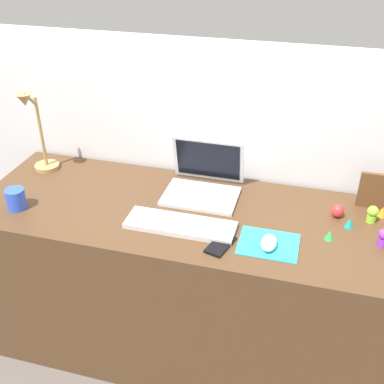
{
  "coord_description": "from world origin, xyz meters",
  "views": [
    {
      "loc": [
        0.41,
        -1.49,
        1.77
      ],
      "look_at": [
        0.0,
        0.0,
        0.83
      ],
      "focal_mm": 44.44,
      "sensor_mm": 36.0,
      "label": 1
    }
  ],
  "objects_px": {
    "toy_figurine_red": "(338,211)",
    "toy_figurine_purple": "(384,237)",
    "coffee_mug": "(16,199)",
    "cell_phone": "(220,245)",
    "mouse": "(269,243)",
    "desk_lamp": "(37,134)",
    "toy_figurine_orange": "(382,212)",
    "laptop": "(204,180)",
    "toy_figurine_lime": "(372,214)",
    "picture_frame": "(374,191)",
    "toy_figurine_green": "(329,235)",
    "keyboard": "(180,225)",
    "toy_figurine_teal": "(349,223)"
  },
  "relations": [
    {
      "from": "toy_figurine_red",
      "to": "toy_figurine_purple",
      "type": "xyz_separation_m",
      "value": [
        0.15,
        -0.15,
        0.01
      ]
    },
    {
      "from": "coffee_mug",
      "to": "toy_figurine_purple",
      "type": "height_order",
      "value": "coffee_mug"
    },
    {
      "from": "cell_phone",
      "to": "toy_figurine_purple",
      "type": "xyz_separation_m",
      "value": [
        0.55,
        0.15,
        0.03
      ]
    },
    {
      "from": "mouse",
      "to": "toy_figurine_red",
      "type": "height_order",
      "value": "toy_figurine_red"
    },
    {
      "from": "desk_lamp",
      "to": "toy_figurine_purple",
      "type": "bearing_deg",
      "value": -6.91
    },
    {
      "from": "coffee_mug",
      "to": "toy_figurine_orange",
      "type": "relative_size",
      "value": 2.09
    },
    {
      "from": "laptop",
      "to": "mouse",
      "type": "xyz_separation_m",
      "value": [
        0.31,
        -0.31,
        -0.03
      ]
    },
    {
      "from": "toy_figurine_lime",
      "to": "picture_frame",
      "type": "bearing_deg",
      "value": 87.11
    },
    {
      "from": "cell_phone",
      "to": "toy_figurine_red",
      "type": "xyz_separation_m",
      "value": [
        0.39,
        0.3,
        0.02
      ]
    },
    {
      "from": "cell_phone",
      "to": "toy_figurine_green",
      "type": "relative_size",
      "value": 3.54
    },
    {
      "from": "keyboard",
      "to": "picture_frame",
      "type": "height_order",
      "value": "picture_frame"
    },
    {
      "from": "picture_frame",
      "to": "toy_figurine_teal",
      "type": "height_order",
      "value": "picture_frame"
    },
    {
      "from": "toy_figurine_teal",
      "to": "toy_figurine_orange",
      "type": "height_order",
      "value": "toy_figurine_orange"
    },
    {
      "from": "toy_figurine_teal",
      "to": "coffee_mug",
      "type": "bearing_deg",
      "value": -170.44
    },
    {
      "from": "laptop",
      "to": "desk_lamp",
      "type": "xyz_separation_m",
      "value": [
        -0.74,
        -0.02,
        0.13
      ]
    },
    {
      "from": "picture_frame",
      "to": "toy_figurine_green",
      "type": "distance_m",
      "value": 0.31
    },
    {
      "from": "picture_frame",
      "to": "toy_figurine_teal",
      "type": "bearing_deg",
      "value": -117.48
    },
    {
      "from": "mouse",
      "to": "laptop",
      "type": "bearing_deg",
      "value": 134.87
    },
    {
      "from": "picture_frame",
      "to": "toy_figurine_purple",
      "type": "xyz_separation_m",
      "value": [
        0.02,
        -0.25,
        -0.04
      ]
    },
    {
      "from": "toy_figurine_purple",
      "to": "toy_figurine_orange",
      "type": "bearing_deg",
      "value": 86.52
    },
    {
      "from": "cell_phone",
      "to": "toy_figurine_orange",
      "type": "xyz_separation_m",
      "value": [
        0.56,
        0.35,
        0.02
      ]
    },
    {
      "from": "coffee_mug",
      "to": "toy_figurine_red",
      "type": "bearing_deg",
      "value": 12.55
    },
    {
      "from": "toy_figurine_teal",
      "to": "toy_figurine_green",
      "type": "relative_size",
      "value": 1.05
    },
    {
      "from": "cell_phone",
      "to": "toy_figurine_lime",
      "type": "height_order",
      "value": "toy_figurine_lime"
    },
    {
      "from": "laptop",
      "to": "cell_phone",
      "type": "bearing_deg",
      "value": -67.02
    },
    {
      "from": "toy_figurine_teal",
      "to": "toy_figurine_red",
      "type": "relative_size",
      "value": 0.73
    },
    {
      "from": "toy_figurine_teal",
      "to": "mouse",
      "type": "bearing_deg",
      "value": -143.15
    },
    {
      "from": "toy_figurine_lime",
      "to": "toy_figurine_red",
      "type": "bearing_deg",
      "value": 179.59
    },
    {
      "from": "coffee_mug",
      "to": "toy_figurine_teal",
      "type": "height_order",
      "value": "coffee_mug"
    },
    {
      "from": "keyboard",
      "to": "picture_frame",
      "type": "relative_size",
      "value": 2.73
    },
    {
      "from": "toy_figurine_orange",
      "to": "toy_figurine_purple",
      "type": "distance_m",
      "value": 0.2
    },
    {
      "from": "mouse",
      "to": "toy_figurine_purple",
      "type": "height_order",
      "value": "toy_figurine_purple"
    },
    {
      "from": "cell_phone",
      "to": "toy_figurine_green",
      "type": "bearing_deg",
      "value": 37.37
    },
    {
      "from": "mouse",
      "to": "desk_lamp",
      "type": "distance_m",
      "value": 1.1
    },
    {
      "from": "toy_figurine_lime",
      "to": "cell_phone",
      "type": "bearing_deg",
      "value": -150.14
    },
    {
      "from": "picture_frame",
      "to": "desk_lamp",
      "type": "bearing_deg",
      "value": -176.75
    },
    {
      "from": "toy_figurine_orange",
      "to": "mouse",
      "type": "bearing_deg",
      "value": -141.57
    },
    {
      "from": "cell_phone",
      "to": "toy_figurine_teal",
      "type": "relative_size",
      "value": 3.38
    },
    {
      "from": "toy_figurine_purple",
      "to": "coffee_mug",
      "type": "bearing_deg",
      "value": -174.84
    },
    {
      "from": "keyboard",
      "to": "toy_figurine_orange",
      "type": "xyz_separation_m",
      "value": [
        0.73,
        0.28,
        0.01
      ]
    },
    {
      "from": "mouse",
      "to": "picture_frame",
      "type": "relative_size",
      "value": 0.64
    },
    {
      "from": "keyboard",
      "to": "toy_figurine_lime",
      "type": "bearing_deg",
      "value": 18.24
    },
    {
      "from": "toy_figurine_green",
      "to": "toy_figurine_orange",
      "type": "bearing_deg",
      "value": 47.01
    },
    {
      "from": "keyboard",
      "to": "picture_frame",
      "type": "distance_m",
      "value": 0.77
    },
    {
      "from": "picture_frame",
      "to": "toy_figurine_teal",
      "type": "relative_size",
      "value": 3.96
    },
    {
      "from": "laptop",
      "to": "toy_figurine_orange",
      "type": "xyz_separation_m",
      "value": [
        0.71,
        0.0,
        -0.03
      ]
    },
    {
      "from": "coffee_mug",
      "to": "toy_figurine_orange",
      "type": "height_order",
      "value": "coffee_mug"
    },
    {
      "from": "mouse",
      "to": "toy_figurine_red",
      "type": "relative_size",
      "value": 1.85
    },
    {
      "from": "coffee_mug",
      "to": "toy_figurine_purple",
      "type": "bearing_deg",
      "value": 5.16
    },
    {
      "from": "coffee_mug",
      "to": "toy_figurine_lime",
      "type": "height_order",
      "value": "coffee_mug"
    }
  ]
}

